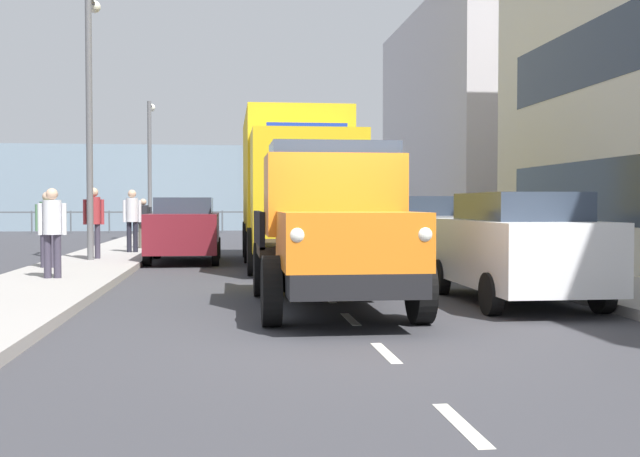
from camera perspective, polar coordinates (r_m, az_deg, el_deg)
The scene contains 19 objects.
ground_plane at distance 21.68m, azimuth -2.47°, elevation -2.27°, with size 80.00×80.00×0.00m, color #38383D.
sidewalk_left at distance 22.59m, azimuth 10.15°, elevation -1.94°, with size 2.38×42.05×0.15m, color #9E9993.
sidewalk_right at distance 21.87m, azimuth -15.52°, elevation -2.11°, with size 2.38×42.05×0.15m, color #9E9993.
road_centreline_markings at distance 20.77m, azimuth -2.28°, elevation -2.44°, with size 0.12×37.01×0.01m.
building_far_block at distance 33.80m, azimuth 14.12°, elevation 7.34°, with size 8.40×13.89×9.66m.
sea_horizon at distance 45.63m, azimuth -4.73°, elevation 3.01°, with size 80.00×0.80×5.00m, color gray.
seawall_railing at distance 42.02m, azimuth -4.55°, elevation 0.96°, with size 28.08×0.08×1.20m.
truck_vintage_orange at distance 11.07m, azimuth 0.99°, elevation -0.09°, with size 2.17×5.64×2.43m.
lorry_cargo_yellow at distance 19.51m, azimuth -1.84°, elevation 3.37°, with size 2.58×8.20×3.87m.
car_white_kerbside_near at distance 12.32m, azimuth 14.28°, elevation -1.27°, with size 1.80×4.08×1.72m.
car_grey_kerbside_1 at distance 17.68m, azimuth 7.73°, elevation -0.32°, with size 1.77×3.85×1.72m.
car_maroon_oppositeside_0 at distance 20.90m, azimuth -10.03°, elevation 0.01°, with size 1.87×4.37×1.72m.
pedestrian_strolling at distance 15.31m, azimuth -19.29°, elevation 0.23°, with size 0.53×0.34×1.70m.
pedestrian_by_lamp at distance 17.91m, azimuth -19.59°, elevation 0.39°, with size 0.53×0.34×1.67m.
pedestrian_with_bag at distance 20.49m, azimuth -16.47°, elevation 0.86°, with size 0.53×0.34×1.82m.
pedestrian_in_dark_coat at distance 22.96m, azimuth -13.79°, elevation 0.97°, with size 0.53×0.34×1.82m.
pedestrian_near_railing at distance 24.96m, azimuth -13.00°, elevation 0.67°, with size 0.53×0.34×1.57m.
lamp_post_promenade at distance 20.37m, azimuth -16.71°, elevation 9.00°, with size 0.32×1.14×6.69m.
lamp_post_far at distance 31.96m, azimuth -12.52°, elevation 5.32°, with size 0.32×1.14×5.55m.
Camera 1 is at (1.61, 9.06, 1.55)m, focal length 43.05 mm.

